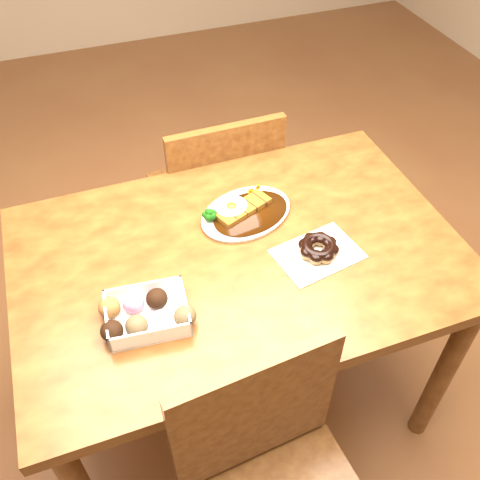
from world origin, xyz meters
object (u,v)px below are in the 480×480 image
object	(u,v)px
donut_box	(145,314)
chair_far	(217,198)
pon_de_ring	(318,248)
table	(239,276)
katsu_curry_plate	(244,212)

from	to	relation	value
donut_box	chair_far	bearing A→B (deg)	59.86
donut_box	pon_de_ring	distance (m)	0.49
chair_far	pon_de_ring	distance (m)	0.69
table	chair_far	distance (m)	0.57
chair_far	donut_box	bearing A→B (deg)	59.20
donut_box	table	bearing A→B (deg)	25.65
table	pon_de_ring	world-z (taller)	pon_de_ring
chair_far	pon_de_ring	world-z (taller)	chair_far
chair_far	donut_box	size ratio (longest dim) A/B	3.90
chair_far	katsu_curry_plate	bearing A→B (deg)	83.57
chair_far	donut_box	world-z (taller)	chair_far
chair_far	katsu_curry_plate	distance (m)	0.50
katsu_curry_plate	pon_de_ring	distance (m)	0.25
katsu_curry_plate	donut_box	distance (m)	0.44
table	donut_box	size ratio (longest dim) A/B	5.38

